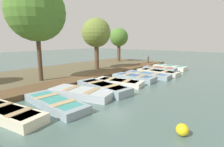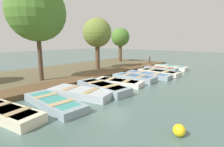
# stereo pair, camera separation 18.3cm
# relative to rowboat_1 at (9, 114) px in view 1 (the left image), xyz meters

# --- Properties ---
(ground_plane) EXTENTS (80.00, 80.00, 0.00)m
(ground_plane) POSITION_rel_rowboat_1_xyz_m (-0.92, 7.00, -0.19)
(ground_plane) COLOR #4C6660
(shore_bank) EXTENTS (8.00, 24.00, 0.16)m
(shore_bank) POSITION_rel_rowboat_1_xyz_m (-5.92, 7.00, -0.11)
(shore_bank) COLOR brown
(shore_bank) RESTS_ON ground_plane
(dock_walkway) EXTENTS (1.60, 20.22, 0.27)m
(dock_walkway) POSITION_rel_rowboat_1_xyz_m (-2.43, 7.00, -0.05)
(dock_walkway) COLOR brown
(dock_walkway) RESTS_ON ground_plane
(rowboat_1) EXTENTS (3.17, 1.47, 0.38)m
(rowboat_1) POSITION_rel_rowboat_1_xyz_m (0.00, 0.00, 0.00)
(rowboat_1) COLOR beige
(rowboat_1) RESTS_ON ground_plane
(rowboat_2) EXTENTS (3.51, 1.37, 0.34)m
(rowboat_2) POSITION_rel_rowboat_1_xyz_m (0.25, 1.72, -0.02)
(rowboat_2) COLOR #8C9EA8
(rowboat_2) RESTS_ON ground_plane
(rowboat_3) EXTENTS (3.43, 1.97, 0.39)m
(rowboat_3) POSITION_rel_rowboat_1_xyz_m (0.10, 3.34, 0.00)
(rowboat_3) COLOR #B2BCC1
(rowboat_3) RESTS_ON ground_plane
(rowboat_4) EXTENTS (3.57, 1.58, 0.43)m
(rowboat_4) POSITION_rel_rowboat_1_xyz_m (0.33, 4.74, 0.03)
(rowboat_4) COLOR #8C9EA8
(rowboat_4) RESTS_ON ground_plane
(rowboat_5) EXTENTS (3.24, 1.66, 0.33)m
(rowboat_5) POSITION_rel_rowboat_1_xyz_m (0.13, 6.44, -0.03)
(rowboat_5) COLOR silver
(rowboat_5) RESTS_ON ground_plane
(rowboat_6) EXTENTS (3.03, 1.26, 0.39)m
(rowboat_6) POSITION_rel_rowboat_1_xyz_m (0.26, 8.12, 0.01)
(rowboat_6) COLOR #8C9EA8
(rowboat_6) RESTS_ON ground_plane
(rowboat_7) EXTENTS (3.53, 1.13, 0.33)m
(rowboat_7) POSITION_rel_rowboat_1_xyz_m (0.45, 9.81, -0.02)
(rowboat_7) COLOR #8C9EA8
(rowboat_7) RESTS_ON ground_plane
(rowboat_8) EXTENTS (3.57, 1.37, 0.35)m
(rowboat_8) POSITION_rel_rowboat_1_xyz_m (0.62, 11.35, -0.02)
(rowboat_8) COLOR beige
(rowboat_8) RESTS_ON ground_plane
(rowboat_9) EXTENTS (2.93, 1.27, 0.40)m
(rowboat_9) POSITION_rel_rowboat_1_xyz_m (0.15, 12.88, 0.01)
(rowboat_9) COLOR #8C9EA8
(rowboat_9) RESTS_ON ground_plane
(rowboat_10) EXTENTS (3.24, 1.43, 0.38)m
(rowboat_10) POSITION_rel_rowboat_1_xyz_m (0.46, 14.53, 0.00)
(rowboat_10) COLOR silver
(rowboat_10) RESTS_ON ground_plane
(mooring_post_far) EXTENTS (0.16, 0.16, 1.03)m
(mooring_post_far) POSITION_rel_rowboat_1_xyz_m (-2.58, 15.91, 0.33)
(mooring_post_far) COLOR #47382D
(mooring_post_far) RESTS_ON ground_plane
(buoy) EXTENTS (0.37, 0.37, 0.37)m
(buoy) POSITION_rel_rowboat_1_xyz_m (5.21, 2.68, -0.00)
(buoy) COLOR yellow
(buoy) RESTS_ON ground_plane
(park_tree_left) EXTENTS (3.63, 3.63, 6.33)m
(park_tree_left) POSITION_rel_rowboat_1_xyz_m (-4.20, 3.65, 4.32)
(park_tree_left) COLOR #4C3828
(park_tree_left) RESTS_ON ground_plane
(park_tree_center) EXTENTS (2.62, 2.62, 4.80)m
(park_tree_center) POSITION_rel_rowboat_1_xyz_m (-4.67, 9.54, 3.25)
(park_tree_center) COLOR brown
(park_tree_center) RESTS_ON ground_plane
(park_tree_right) EXTENTS (2.29, 2.29, 4.36)m
(park_tree_right) POSITION_rel_rowboat_1_xyz_m (-6.69, 15.82, 2.95)
(park_tree_right) COLOR brown
(park_tree_right) RESTS_ON ground_plane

